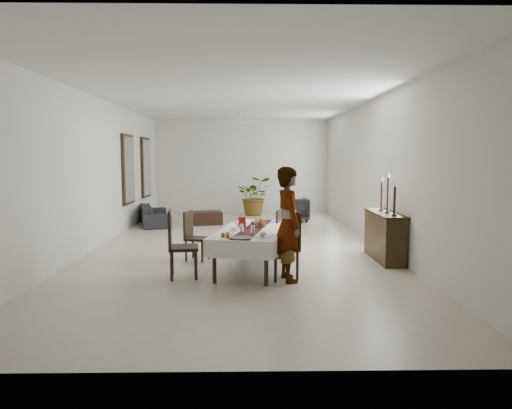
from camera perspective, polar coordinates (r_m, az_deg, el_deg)
The scene contains 88 objects.
floor at distance 10.13m, azimuth -2.21°, elevation -5.01°, with size 6.00×12.00×0.00m, color beige.
ceiling at distance 10.03m, azimuth -2.29°, elevation 13.24°, with size 6.00×12.00×0.02m, color silver.
wall_back at distance 15.95m, azimuth -1.78°, elevation 4.79°, with size 6.00×0.02×3.20m, color silver.
wall_front at distance 3.96m, azimuth -4.12°, elevation 1.13°, with size 6.00×0.02×3.20m, color silver.
wall_left at distance 10.46m, azimuth -18.95°, elevation 3.84°, with size 0.02×12.00×3.20m, color silver.
wall_right at distance 10.33m, azimuth 14.67°, elevation 3.95°, with size 0.02×12.00×3.20m, color silver.
dining_table_top at distance 7.89m, azimuth -0.34°, elevation -3.27°, with size 0.92×2.20×0.05m, color black.
table_leg_fl at distance 7.06m, azimuth -5.23°, elevation -7.25°, with size 0.06×0.06×0.64m, color black.
table_leg_fr at distance 6.88m, azimuth 1.29°, elevation -7.57°, with size 0.06×0.06×0.64m, color black.
table_leg_bl at distance 9.04m, azimuth -1.57°, elevation -4.29°, with size 0.06×0.06×0.64m, color black.
table_leg_br at distance 8.90m, azimuth 3.51°, elevation -4.46°, with size 0.06×0.06×0.64m, color black.
tablecloth_top at distance 7.89m, azimuth -0.34°, elevation -3.07°, with size 1.08×2.36×0.01m, color white.
tablecloth_drape_left at distance 8.03m, azimuth -4.10°, elevation -3.89°, with size 0.01×2.36×0.27m, color silver.
tablecloth_drape_right at distance 7.83m, azimuth 3.52°, elevation -4.14°, with size 0.01×2.36×0.27m, color white.
tablecloth_drape_near at distance 6.78m, azimuth -2.27°, elevation -5.72°, with size 1.08×0.01×0.27m, color white.
tablecloth_drape_far at distance 9.05m, azimuth 1.10°, elevation -2.75°, with size 1.08×0.01×0.27m, color white.
table_runner at distance 7.89m, azimuth -0.34°, elevation -3.02°, with size 0.32×2.29×0.00m, color #5A1E19.
red_pitcher at distance 8.05m, azimuth -1.75°, elevation -2.19°, with size 0.14×0.14×0.18m, color #9C130B.
pitcher_handle at distance 8.07m, azimuth -2.29°, elevation -2.18°, with size 0.11×0.11×0.02m, color maroon.
wine_glass_near at distance 7.28m, azimuth -0.40°, elevation -3.18°, with size 0.06×0.06×0.16m, color silver.
wine_glass_mid at distance 7.41m, azimuth -1.79°, elevation -3.02°, with size 0.06×0.06×0.16m, color white.
wine_glass_far at distance 7.91m, azimuth 0.05°, elevation -2.44°, with size 0.06×0.06×0.16m, color white.
teacup_right at distance 7.30m, azimuth 0.95°, elevation -3.55°, with size 0.08×0.08×0.05m, color white.
saucer_right at distance 7.30m, azimuth 0.95°, elevation -3.72°, with size 0.14×0.14×0.01m, color silver.
teacup_left at distance 7.63m, azimuth -2.83°, elevation -3.14°, with size 0.08×0.08×0.05m, color silver.
saucer_left at distance 7.64m, azimuth -2.83°, elevation -3.30°, with size 0.14×0.14×0.01m, color white.
plate_near_right at distance 7.03m, azimuth 0.78°, elevation -4.09°, with size 0.22×0.22×0.01m, color silver.
bread_near_right at distance 7.03m, azimuth 0.78°, elevation -3.89°, with size 0.08×0.08×0.08m, color #DAB26A.
plate_near_left at distance 7.29m, azimuth -3.51°, elevation -3.75°, with size 0.22×0.22×0.01m, color white.
plate_far_left at distance 8.43m, azimuth -1.64°, elevation -2.40°, with size 0.22×0.22×0.01m, color silver.
serving_tray at distance 6.96m, azimuth -1.87°, elevation -4.18°, with size 0.33×0.33×0.02m, color #3A3B3E.
jam_jar_a at distance 6.97m, azimuth -3.54°, elevation -3.96°, with size 0.06×0.06×0.07m, color #925715.
jam_jar_b at distance 7.05m, azimuth -4.15°, elevation -3.85°, with size 0.06×0.06×0.07m, color brown.
jam_jar_c at distance 7.13m, azimuth -3.61°, elevation -3.74°, with size 0.06×0.06×0.07m, color brown.
fruit_basket at distance 8.09m, azimuth 0.29°, elevation -2.47°, with size 0.27×0.27×0.09m, color brown.
fruit_red at distance 8.10m, azimuth 0.50°, elevation -1.98°, with size 0.08×0.08×0.08m, color #A52810.
fruit_green at distance 8.12m, azimuth 0.07°, elevation -1.96°, with size 0.07×0.07×0.07m, color olive.
fruit_yellow at distance 8.04m, azimuth 0.23°, elevation -2.04°, with size 0.08×0.08×0.08m, color gold.
chair_right_near_seat at distance 7.27m, azimuth 3.23°, elevation -5.58°, with size 0.46×0.46×0.05m, color black.
chair_right_near_leg_fl at distance 7.24m, azimuth 5.19°, elevation -7.69°, with size 0.05×0.05×0.45m, color black.
chair_right_near_leg_fr at distance 7.57m, azimuth 3.94°, elevation -7.07°, with size 0.05×0.05×0.45m, color black.
chair_right_near_leg_bl at distance 7.09m, azimuth 2.45°, elevation -7.96°, with size 0.05×0.05×0.45m, color black.
chair_right_near_leg_br at distance 7.42m, azimuth 1.30°, elevation -7.32°, with size 0.05×0.05×0.45m, color black.
chair_right_near_back at distance 7.30m, azimuth 4.74°, elevation -3.06°, with size 0.46×0.04×0.58m, color black.
chair_right_far_seat at distance 8.79m, azimuth 1.71°, elevation -3.99°, with size 0.39×0.39×0.04m, color black.
chair_right_far_leg_fl at distance 8.64m, azimuth 2.53°, elevation -5.63°, with size 0.04×0.04×0.39m, color black.
chair_right_far_leg_fr at distance 8.95m, azimuth 2.94°, elevation -5.22°, with size 0.04×0.04×0.39m, color black.
chair_right_far_leg_bl at distance 8.71m, azimuth 0.44°, elevation -5.53°, with size 0.04×0.04×0.39m, color black.
chair_right_far_leg_br at distance 9.02m, azimuth 0.93°, elevation -5.13°, with size 0.04×0.04×0.39m, color black.
chair_right_far_back at distance 8.71m, azimuth 2.87°, elevation -2.30°, with size 0.39×0.04×0.50m, color black.
chair_left_near_seat at distance 7.41m, azimuth -9.04°, elevation -5.36°, with size 0.46×0.46×0.05m, color black.
chair_left_near_leg_fl at distance 7.65m, azimuth -10.43°, elevation -6.98°, with size 0.05×0.05×0.46m, color black.
chair_left_near_leg_fr at distance 7.29m, azimuth -10.52°, elevation -7.65°, with size 0.05×0.05×0.46m, color black.
chair_left_near_leg_bl at distance 7.65m, azimuth -7.57°, elevation -6.94°, with size 0.05×0.05×0.46m, color black.
chair_left_near_leg_br at distance 7.28m, azimuth -7.51°, elevation -7.60°, with size 0.05×0.05×0.46m, color black.
chair_left_near_back at distance 7.36m, azimuth -10.72°, elevation -2.97°, with size 0.46×0.04×0.59m, color black.
chair_left_far_seat at distance 8.61m, azimuth -7.35°, elevation -4.27°, with size 0.39×0.39×0.04m, color black.
chair_left_far_leg_fl at distance 8.86m, azimuth -7.88°, elevation -5.41°, with size 0.04×0.04×0.39m, color black.
chair_left_far_leg_fr at distance 8.57m, azimuth -8.74°, elevation -5.80°, with size 0.04×0.04×0.39m, color black.
chair_left_far_leg_bl at distance 8.74m, azimuth -5.96°, elevation -5.54°, with size 0.04×0.04×0.39m, color black.
chair_left_far_leg_br at distance 8.45m, azimuth -6.76°, elevation -5.95°, with size 0.04×0.04×0.39m, color black.
chair_left_far_back at distance 8.64m, azimuth -8.46°, elevation -2.47°, with size 0.39×0.04×0.50m, color black.
woman at distance 7.10m, azimuth 4.09°, elevation -2.46°, with size 0.65×0.43×1.78m, color gray.
sideboard_body at distance 8.92m, azimuth 15.76°, elevation -3.91°, with size 0.39×1.45×0.87m, color black.
sideboard_top at distance 8.86m, azimuth 15.84°, elevation -1.04°, with size 0.43×1.51×0.03m, color black.
candlestick_near_base at distance 8.35m, azimuth 16.90°, elevation -1.29°, with size 0.10×0.10×0.03m, color black.
candlestick_near_shaft at distance 8.32m, azimuth 16.95°, elevation 0.46°, with size 0.05×0.05×0.48m, color black.
candlestick_near_candle at distance 8.30m, azimuth 17.01°, elevation 2.38°, with size 0.03×0.03×0.08m, color beige.
candlestick_mid_base at distance 8.72m, azimuth 16.12°, elevation -0.97°, with size 0.10×0.10×0.03m, color black.
candlestick_mid_shaft at distance 8.68m, azimuth 16.18°, elevation 1.18°, with size 0.05×0.05×0.63m, color black.
candlestick_mid_candle at distance 8.66m, azimuth 16.25°, elevation 3.51°, with size 0.03×0.03×0.08m, color silver.
candlestick_far_base at distance 9.08m, azimuth 15.41°, elevation -0.68°, with size 0.10×0.10×0.03m, color black.
candlestick_far_shaft at distance 9.06m, azimuth 15.45°, elevation 1.08°, with size 0.05×0.05×0.53m, color black.
candlestick_far_candle at distance 9.04m, azimuth 15.51°, elevation 3.01°, with size 0.03×0.03×0.08m, color #EFE9CF.
sofa at distance 13.32m, azimuth -12.48°, elevation -1.27°, with size 1.93×0.75×0.56m, color #28262B.
armchair at distance 13.73m, azimuth 4.86°, elevation -0.63°, with size 0.76×0.78×0.71m, color #252328.
coffee_table at distance 13.15m, azimuth -6.17°, elevation -1.67°, with size 0.85×0.56×0.38m, color black.
potted_plant at distance 15.11m, azimuth -0.15°, elevation 1.08°, with size 1.15×1.00×1.28m, color #2B5622.
mirror_frame_near at distance 12.56m, azimuth -15.69°, elevation 4.25°, with size 0.06×1.05×1.85m, color black.
mirror_glass_near at distance 12.55m, azimuth -15.54°, elevation 4.25°, with size 0.01×0.90×1.70m, color silver.
mirror_frame_far at distance 14.60m, azimuth -13.61°, elevation 4.52°, with size 0.06×1.05×1.85m, color black.
mirror_glass_far at distance 14.59m, azimuth -13.47°, elevation 4.52°, with size 0.01×0.90×1.70m, color silver.
fan_rod at distance 13.00m, azimuth -1.98°, elevation 11.14°, with size 0.04×0.04×0.20m, color silver.
fan_hub at distance 12.98m, azimuth -1.98°, elevation 10.26°, with size 0.16×0.16×0.08m, color white.
fan_blade_n at distance 13.33m, azimuth -1.95°, elevation 10.15°, with size 0.10×0.55×0.01m, color silver.
fan_blade_s at distance 12.63m, azimuth -2.01°, elevation 10.38°, with size 0.10×0.55×0.01m, color silver.
fan_blade_e at distance 12.98m, azimuth -0.41°, elevation 10.26°, with size 0.55×0.10×0.01m, color white.
fan_blade_w at distance 12.99m, azimuth -3.55°, elevation 10.25°, with size 0.55×0.10×0.01m, color silver.
Camera 1 is at (0.22, -9.94, 1.94)m, focal length 32.00 mm.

